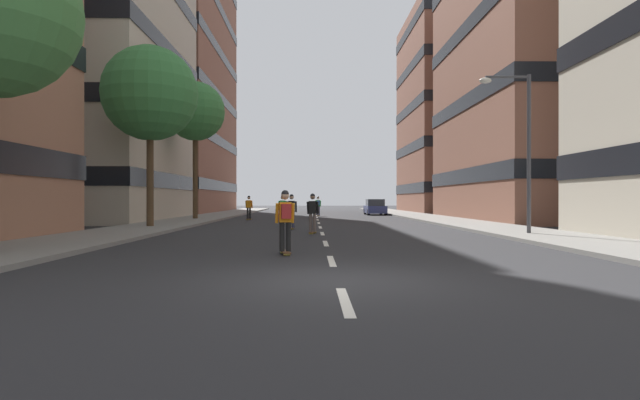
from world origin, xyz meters
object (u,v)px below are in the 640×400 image
at_px(streetlamp_right, 520,136).
at_px(skater_1, 283,208).
at_px(skater_0, 285,218).
at_px(street_tree_near, 150,94).
at_px(skater_4, 313,211).
at_px(skater_3, 292,210).
at_px(skater_2, 249,206).
at_px(street_tree_far, 195,112).
at_px(skater_5, 318,205).
at_px(parked_car_near, 375,208).

xyz_separation_m(streetlamp_right, skater_1, (-10.35, 11.17, -3.15)).
relative_size(streetlamp_right, skater_0, 3.65).
bearing_deg(street_tree_near, skater_4, -25.65).
height_order(street_tree_near, skater_0, street_tree_near).
bearing_deg(skater_1, street_tree_near, -140.55).
distance_m(skater_1, skater_4, 9.60).
bearing_deg(street_tree_near, streetlamp_right, -18.89).
bearing_deg(skater_1, skater_3, -82.68).
xyz_separation_m(skater_0, skater_2, (-3.85, 23.60, -0.03)).
xyz_separation_m(street_tree_far, skater_1, (6.55, -4.97, -6.82)).
bearing_deg(skater_0, skater_4, 84.75).
height_order(street_tree_near, skater_4, street_tree_near).
height_order(streetlamp_right, skater_3, streetlamp_right).
height_order(streetlamp_right, skater_1, streetlamp_right).
height_order(street_tree_far, skater_5, street_tree_far).
distance_m(skater_1, skater_2, 6.32).
height_order(skater_2, skater_4, same).
bearing_deg(skater_2, parked_car_near, 47.72).
bearing_deg(skater_5, street_tree_near, -115.15).
bearing_deg(skater_2, skater_5, 57.09).
xyz_separation_m(parked_car_near, streetlamp_right, (2.36, -28.69, 3.44)).
relative_size(parked_car_near, skater_5, 2.47).
distance_m(streetlamp_right, skater_1, 15.55).
relative_size(street_tree_near, street_tree_far, 0.95).
distance_m(skater_2, skater_5, 9.57).
xyz_separation_m(skater_4, skater_5, (0.57, 23.13, 0.03)).
bearing_deg(skater_3, skater_0, -88.69).
bearing_deg(parked_car_near, street_tree_near, -122.40).
distance_m(street_tree_far, skater_0, 25.07).
relative_size(street_tree_far, skater_0, 5.53).
xyz_separation_m(street_tree_near, skater_1, (6.55, 5.39, -5.99)).
distance_m(skater_0, skater_5, 31.67).
xyz_separation_m(parked_car_near, street_tree_far, (-14.54, -12.55, 7.10)).
xyz_separation_m(parked_car_near, skater_3, (-7.19, -23.73, 0.29)).
relative_size(street_tree_near, skater_4, 5.23).
bearing_deg(skater_5, street_tree_far, -135.74).
height_order(street_tree_near, street_tree_far, street_tree_far).
bearing_deg(skater_4, skater_2, 107.06).
xyz_separation_m(skater_0, skater_5, (1.35, 31.64, 0.00)).
height_order(parked_car_near, street_tree_near, street_tree_near).
height_order(skater_0, skater_1, same).
height_order(skater_0, skater_4, same).
height_order(skater_0, skater_3, same).
bearing_deg(street_tree_near, parked_car_near, 57.60).
bearing_deg(skater_0, skater_2, 99.26).
relative_size(skater_0, skater_4, 1.00).
relative_size(street_tree_near, skater_3, 5.23).
bearing_deg(skater_5, skater_0, -92.45).
bearing_deg(street_tree_far, street_tree_near, -90.00).
bearing_deg(skater_2, skater_4, -72.94).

